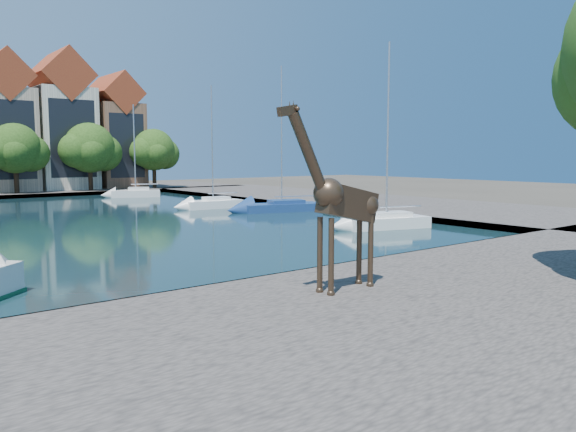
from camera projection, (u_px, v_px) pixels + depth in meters
name	position (u px, v px, depth m)	size (l,w,h in m)	color
ground	(295.00, 284.00, 20.11)	(160.00, 160.00, 0.00)	#38332B
water_basin	(78.00, 221.00, 38.87)	(38.00, 50.00, 0.08)	black
near_quay	(463.00, 323.00, 14.61)	(50.00, 14.00, 0.50)	#554E49
right_quay	(340.00, 200.00, 54.20)	(14.00, 52.00, 0.50)	#554E49
townhouse_east_inner	(2.00, 128.00, 64.27)	(5.94, 9.18, 15.79)	tan
townhouse_east_mid	(61.00, 126.00, 68.22)	(6.43, 9.18, 16.65)	beige
townhouse_east_end	(113.00, 136.00, 72.32)	(5.44, 9.18, 14.43)	brown
far_tree_mid_east	(16.00, 150.00, 60.32)	(7.02, 5.40, 7.52)	#332114
far_tree_east	(90.00, 150.00, 65.22)	(7.54, 5.80, 7.84)	#332114
far_tree_far_east	(154.00, 151.00, 70.15)	(6.76, 5.20, 7.36)	#332114
giraffe_statue	(341.00, 202.00, 16.77)	(3.83, 0.72, 5.47)	#3A2A1D
sailboat_right_a	(386.00, 219.00, 34.71)	(5.68, 3.34, 11.27)	white
sailboat_right_b	(282.00, 205.00, 45.13)	(6.68, 3.94, 11.47)	navy
sailboat_right_c	(213.00, 202.00, 47.75)	(5.10, 2.12, 10.32)	white
sailboat_right_d	(136.00, 192.00, 60.45)	(5.32, 3.52, 9.87)	silver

